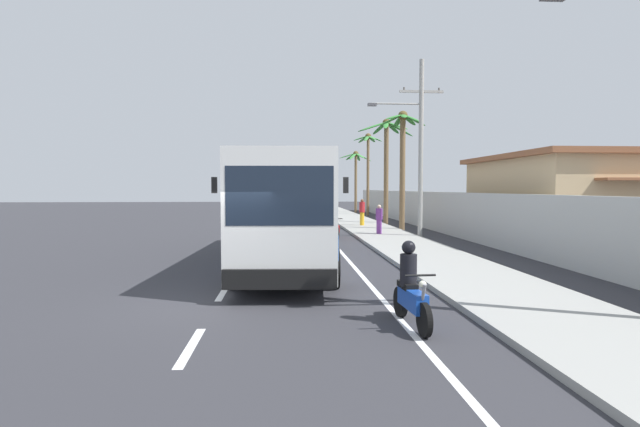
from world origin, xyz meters
TOP-DOWN VIEW (x-y plane):
  - ground_plane at (0.00, 0.00)m, footprint 160.00×160.00m
  - sidewalk_kerb at (6.80, 10.00)m, footprint 3.20×90.00m
  - lane_markings at (2.44, 14.40)m, footprint 3.94×71.00m
  - boundary_wall at (10.60, 14.00)m, footprint 0.24×60.00m
  - coach_bus_foreground at (1.74, 5.53)m, footprint 3.47×12.51m
  - motorcycle_beside_bus at (4.12, 13.48)m, footprint 0.56×1.96m
  - motorcycle_trailing at (3.89, -2.35)m, footprint 0.56×1.96m
  - pedestrian_near_kerb at (6.56, 14.35)m, footprint 0.36×0.36m
  - pedestrian_midwalk at (6.58, 20.23)m, footprint 0.36×0.36m
  - utility_pole_mid at (8.37, 13.25)m, footprint 3.88×0.24m
  - palm_nearest at (8.81, 38.57)m, footprint 3.34×3.28m
  - palm_second at (8.64, 22.63)m, footprint 4.00×4.17m
  - palm_third at (8.56, 17.41)m, footprint 2.78×2.88m
  - palm_fourth at (9.29, 33.82)m, footprint 2.73×2.52m
  - roadside_building at (16.57, 10.53)m, footprint 10.61×9.88m

SIDE VIEW (x-z plane):
  - ground_plane at x=0.00m, z-range 0.00..0.00m
  - lane_markings at x=2.44m, z-range 0.00..0.01m
  - sidewalk_kerb at x=6.80m, z-range 0.00..0.14m
  - motorcycle_trailing at x=3.89m, z-range -0.15..1.44m
  - motorcycle_beside_bus at x=4.12m, z-range -0.15..1.45m
  - pedestrian_near_kerb at x=6.56m, z-range 0.17..1.72m
  - pedestrian_midwalk at x=6.58m, z-range 0.18..1.90m
  - boundary_wall at x=10.60m, z-range 0.00..2.35m
  - coach_bus_foreground at x=1.74m, z-range 0.08..3.86m
  - roadside_building at x=16.57m, z-range 0.02..4.14m
  - palm_nearest at x=8.81m, z-range 1.53..7.92m
  - utility_pole_mid at x=8.37m, z-range 0.31..9.40m
  - palm_third at x=8.56m, z-range 1.35..8.53m
  - palm_second at x=8.64m, z-range 1.58..9.01m
  - palm_fourth at x=9.29m, z-range 1.69..9.37m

